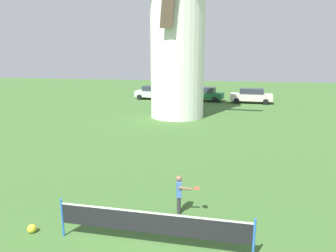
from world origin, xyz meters
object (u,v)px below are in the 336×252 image
object	(u,v)px
windmill	(178,22)
parked_car_green	(204,94)
stray_ball	(32,228)
parked_car_silver	(154,92)
tennis_net	(152,223)
parked_car_cream	(251,96)
player_far	(180,192)

from	to	relation	value
windmill	parked_car_green	xyz separation A→B (m)	(1.31, 9.89, -6.66)
stray_ball	parked_car_silver	distance (m)	27.81
tennis_net	parked_car_silver	world-z (taller)	parked_car_silver
windmill	parked_car_cream	size ratio (longest dim) A/B	3.55
player_far	tennis_net	bearing A→B (deg)	-101.54
stray_ball	parked_car_cream	xyz separation A→B (m)	(7.39, 26.84, 0.69)
player_far	stray_ball	world-z (taller)	player_far
tennis_net	stray_ball	size ratio (longest dim) A/B	20.85
windmill	tennis_net	size ratio (longest dim) A/B	3.09
tennis_net	parked_car_green	world-z (taller)	parked_car_green
parked_car_silver	parked_car_cream	distance (m)	10.99
parked_car_green	parked_car_cream	size ratio (longest dim) A/B	1.02
player_far	stray_ball	bearing A→B (deg)	-153.18
windmill	parked_car_cream	xyz separation A→B (m)	(6.43, 9.21, -6.65)
parked_car_silver	parked_car_green	xyz separation A→B (m)	(5.84, -0.05, -0.00)
windmill	player_far	bearing A→B (deg)	-79.52
player_far	stray_ball	distance (m)	4.36
windmill	tennis_net	distance (m)	19.02
stray_ball	parked_car_cream	world-z (taller)	parked_car_cream
player_far	stray_ball	size ratio (longest dim) A/B	5.10
parked_car_silver	parked_car_cream	size ratio (longest dim) A/B	1.01
windmill	player_far	size ratio (longest dim) A/B	12.61
parked_car_silver	stray_ball	bearing A→B (deg)	-82.60
tennis_net	stray_ball	bearing A→B (deg)	-179.36
stray_ball	parked_car_green	xyz separation A→B (m)	(2.26, 27.51, 0.69)
windmill	parked_car_silver	xyz separation A→B (m)	(-4.54, 9.94, -6.66)
tennis_net	parked_car_cream	size ratio (longest dim) A/B	1.15
player_far	parked_car_cream	world-z (taller)	parked_car_cream
stray_ball	parked_car_green	bearing A→B (deg)	85.30
player_far	parked_car_cream	bearing A→B (deg)	81.92
tennis_net	parked_car_silver	distance (m)	28.42
windmill	parked_car_silver	size ratio (longest dim) A/B	3.52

